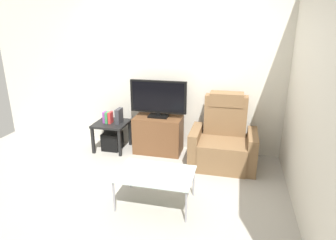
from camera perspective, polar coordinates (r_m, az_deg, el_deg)
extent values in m
plane|color=#9E998E|center=(4.24, -3.29, -11.01)|extent=(6.40, 6.40, 0.00)
cube|color=beige|center=(4.84, 0.29, 9.19)|extent=(6.40, 0.06, 2.60)
cube|color=beige|center=(3.70, 25.57, 4.40)|extent=(0.06, 4.48, 2.60)
cube|color=brown|center=(4.87, -1.90, -2.89)|extent=(0.78, 0.44, 0.61)
cube|color=black|center=(4.64, -2.60, -2.41)|extent=(0.72, 0.02, 0.02)
cube|color=black|center=(4.67, -2.44, -1.79)|extent=(0.34, 0.11, 0.04)
cube|color=black|center=(4.78, -1.88, 0.78)|extent=(0.32, 0.20, 0.03)
cube|color=black|center=(4.77, -1.89, 1.23)|extent=(0.06, 0.04, 0.05)
cube|color=black|center=(4.69, -1.92, 4.60)|extent=(0.93, 0.05, 0.53)
cube|color=black|center=(4.67, -2.01, 4.52)|extent=(0.85, 0.01, 0.47)
cube|color=brown|center=(4.52, 10.63, -6.31)|extent=(0.70, 0.72, 0.42)
cube|color=brown|center=(4.59, 11.21, 0.99)|extent=(0.64, 0.20, 0.62)
cube|color=brown|center=(4.54, 11.42, 4.07)|extent=(0.50, 0.26, 0.20)
cube|color=brown|center=(4.53, 5.36, -5.07)|extent=(0.14, 0.68, 0.56)
cube|color=brown|center=(4.50, 16.05, -5.89)|extent=(0.14, 0.68, 0.56)
cube|color=black|center=(5.01, -11.07, -0.68)|extent=(0.54, 0.54, 0.04)
cube|color=black|center=(5.00, -14.50, -3.95)|extent=(0.04, 0.04, 0.45)
cube|color=black|center=(4.81, -9.44, -4.54)|extent=(0.04, 0.04, 0.45)
cube|color=black|center=(5.39, -12.19, -2.09)|extent=(0.04, 0.04, 0.45)
cube|color=black|center=(5.21, -7.45, -2.55)|extent=(0.04, 0.04, 0.45)
cube|color=black|center=(5.12, -10.85, -4.02)|extent=(0.30, 0.30, 0.30)
cube|color=purple|center=(5.00, -12.28, 0.55)|extent=(0.04, 0.10, 0.19)
cube|color=#388C4C|center=(4.98, -11.75, 0.50)|extent=(0.04, 0.14, 0.19)
cube|color=red|center=(4.96, -11.21, 0.49)|extent=(0.04, 0.13, 0.19)
cube|color=#333338|center=(4.92, -9.58, 0.79)|extent=(0.07, 0.20, 0.25)
cube|color=#B2C6C1|center=(3.49, -2.50, -10.51)|extent=(0.90, 0.60, 0.02)
cylinder|color=gray|center=(3.50, -10.55, -14.57)|extent=(0.02, 0.02, 0.39)
cylinder|color=gray|center=(3.29, 3.57, -16.66)|extent=(0.02, 0.02, 0.39)
cylinder|color=gray|center=(3.93, -7.36, -10.47)|extent=(0.02, 0.02, 0.39)
cylinder|color=gray|center=(3.74, 5.05, -11.97)|extent=(0.02, 0.02, 0.39)
cube|color=#B7B7BC|center=(3.50, -1.36, -10.09)|extent=(0.11, 0.16, 0.01)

